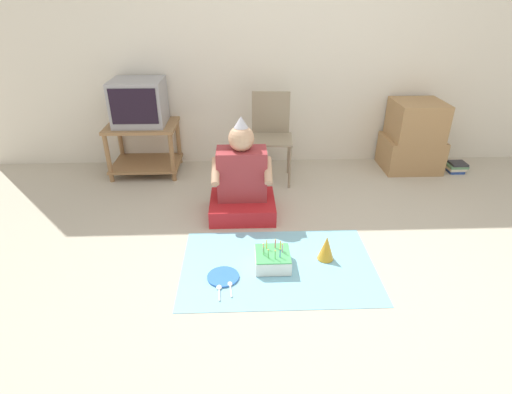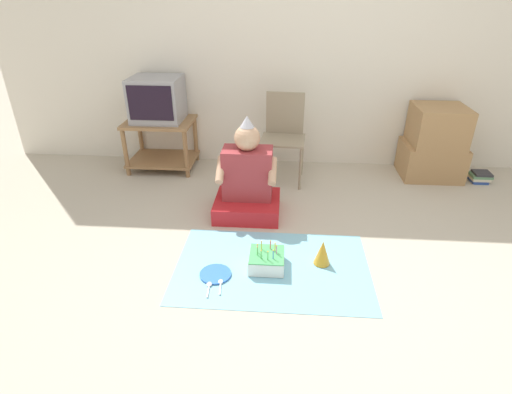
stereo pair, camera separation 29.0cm
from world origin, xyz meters
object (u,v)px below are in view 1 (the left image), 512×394
(party_hat_blue, at_px, (326,248))
(paper_plate, at_px, (223,277))
(cardboard_box_stack, at_px, (413,137))
(folding_chair, at_px, (270,131))
(birthday_cake, at_px, (273,259))
(book_pile, at_px, (456,167))
(person_seated, at_px, (242,183))
(tv, at_px, (139,102))

(party_hat_blue, bearing_deg, paper_plate, -165.78)
(party_hat_blue, xyz_separation_m, paper_plate, (-0.71, -0.18, -0.08))
(cardboard_box_stack, height_order, party_hat_blue, cardboard_box_stack)
(folding_chair, distance_m, birthday_cake, 1.54)
(book_pile, height_order, paper_plate, book_pile)
(cardboard_box_stack, xyz_separation_m, person_seated, (-1.76, -0.88, -0.06))
(folding_chair, height_order, birthday_cake, folding_chair)
(person_seated, bearing_deg, folding_chair, 68.82)
(paper_plate, bearing_deg, tv, 115.52)
(book_pile, height_order, party_hat_blue, party_hat_blue)
(paper_plate, bearing_deg, person_seated, 81.16)
(book_pile, xyz_separation_m, party_hat_blue, (-1.64, -1.45, 0.04))
(folding_chair, xyz_separation_m, party_hat_blue, (0.30, -1.41, -0.39))
(tv, bearing_deg, birthday_cake, -54.50)
(party_hat_blue, bearing_deg, folding_chair, 101.98)
(tv, distance_m, person_seated, 1.40)
(book_pile, bearing_deg, birthday_cake, -143.13)
(cardboard_box_stack, relative_size, book_pile, 3.82)
(person_seated, bearing_deg, cardboard_box_stack, 26.59)
(cardboard_box_stack, xyz_separation_m, book_pile, (0.46, -0.12, -0.29))
(folding_chair, xyz_separation_m, paper_plate, (-0.42, -1.59, -0.47))
(birthday_cake, distance_m, paper_plate, 0.36)
(tv, bearing_deg, folding_chair, -8.00)
(folding_chair, xyz_separation_m, book_pile, (1.94, 0.04, -0.43))
(folding_chair, relative_size, cardboard_box_stack, 1.17)
(tv, height_order, folding_chair, tv)
(birthday_cake, distance_m, party_hat_blue, 0.39)
(tv, relative_size, folding_chair, 0.58)
(book_pile, distance_m, person_seated, 2.36)
(folding_chair, relative_size, person_seated, 1.00)
(book_pile, bearing_deg, folding_chair, -178.80)
(person_seated, height_order, birthday_cake, person_seated)
(tv, distance_m, folding_chair, 1.29)
(tv, height_order, cardboard_box_stack, tv)
(folding_chair, relative_size, party_hat_blue, 4.66)
(folding_chair, bearing_deg, birthday_cake, -93.10)
(person_seated, bearing_deg, birthday_cake, -75.03)
(book_pile, height_order, birthday_cake, birthday_cake)
(tv, distance_m, cardboard_box_stack, 2.77)
(folding_chair, height_order, paper_plate, folding_chair)
(folding_chair, bearing_deg, book_pile, 1.20)
(tv, xyz_separation_m, cardboard_box_stack, (2.74, -0.02, -0.38))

